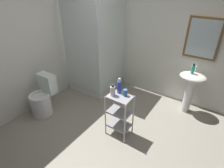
% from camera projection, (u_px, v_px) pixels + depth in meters
% --- Properties ---
extents(ground_plane, '(4.20, 4.20, 0.02)m').
position_uv_depth(ground_plane, '(110.00, 144.00, 2.88)').
color(ground_plane, gray).
extents(wall_back, '(4.20, 0.14, 2.50)m').
position_uv_depth(wall_back, '(163.00, 38.00, 3.57)').
color(wall_back, silver).
rests_on(wall_back, ground_plane).
extents(wall_left, '(0.10, 4.20, 2.50)m').
position_uv_depth(wall_left, '(22.00, 46.00, 3.15)').
color(wall_left, silver).
rests_on(wall_left, ground_plane).
extents(shower_stall, '(0.92, 0.92, 2.00)m').
position_uv_depth(shower_stall, '(97.00, 71.00, 4.08)').
color(shower_stall, white).
rests_on(shower_stall, ground_plane).
extents(pedestal_sink, '(0.46, 0.37, 0.81)m').
position_uv_depth(pedestal_sink, '(191.00, 85.00, 3.31)').
color(pedestal_sink, white).
rests_on(pedestal_sink, ground_plane).
extents(sink_faucet, '(0.03, 0.03, 0.10)m').
position_uv_depth(sink_faucet, '(196.00, 69.00, 3.25)').
color(sink_faucet, silver).
rests_on(sink_faucet, pedestal_sink).
extents(toilet, '(0.37, 0.49, 0.76)m').
position_uv_depth(toilet, '(43.00, 99.00, 3.39)').
color(toilet, white).
rests_on(toilet, ground_plane).
extents(storage_cart, '(0.38, 0.28, 0.74)m').
position_uv_depth(storage_cart, '(119.00, 112.00, 2.85)').
color(storage_cart, silver).
rests_on(storage_cart, ground_plane).
extents(hand_soap_bottle, '(0.05, 0.05, 0.19)m').
position_uv_depth(hand_soap_bottle, '(193.00, 69.00, 3.15)').
color(hand_soap_bottle, '#2DBC99').
rests_on(hand_soap_bottle, pedestal_sink).
extents(lotion_bottle_white, '(0.08, 0.08, 0.19)m').
position_uv_depth(lotion_bottle_white, '(113.00, 91.00, 2.68)').
color(lotion_bottle_white, white).
rests_on(lotion_bottle_white, storage_cart).
extents(shampoo_bottle_blue, '(0.07, 0.07, 0.24)m').
position_uv_depth(shampoo_bottle_blue, '(119.00, 87.00, 2.74)').
color(shampoo_bottle_blue, '#314CBB').
rests_on(shampoo_bottle_blue, storage_cart).
extents(rinse_cup, '(0.07, 0.07, 0.10)m').
position_uv_depth(rinse_cup, '(125.00, 93.00, 2.69)').
color(rinse_cup, '#3870B2').
rests_on(rinse_cup, storage_cart).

